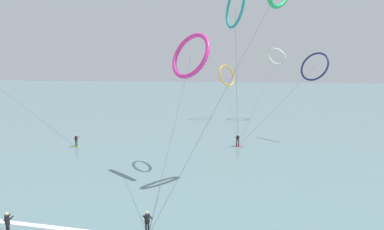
# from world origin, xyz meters

# --- Properties ---
(sea_water) EXTENTS (400.00, 200.00, 0.08)m
(sea_water) POSITION_xyz_m (0.00, 106.41, 0.04)
(sea_water) COLOR slate
(sea_water) RESTS_ON ground
(surfer_lime) EXTENTS (1.40, 0.69, 1.70)m
(surfer_lime) POSITION_xyz_m (-17.74, 32.20, 0.82)
(surfer_lime) COLOR #8CC62D
(surfer_lime) RESTS_ON ground
(surfer_cobalt) EXTENTS (1.40, 0.70, 1.70)m
(surfer_cobalt) POSITION_xyz_m (-9.80, 7.78, 0.82)
(surfer_cobalt) COLOR #2647B7
(surfer_cobalt) RESTS_ON ground
(surfer_charcoal) EXTENTS (1.40, 0.65, 1.70)m
(surfer_charcoal) POSITION_xyz_m (-0.93, 9.48, 0.82)
(surfer_charcoal) COLOR black
(surfer_charcoal) RESTS_ON ground
(surfer_crimson) EXTENTS (1.40, 0.58, 1.70)m
(surfer_crimson) POSITION_xyz_m (3.79, 36.12, 0.82)
(surfer_crimson) COLOR red
(surfer_crimson) RESTS_ON ground
(kite_teal) EXTENTS (2.74, 12.58, 19.22)m
(kite_teal) POSITION_xyz_m (3.70, 25.75, 16.98)
(kite_teal) COLOR teal
(kite_teal) RESTS_ON ground
(kite_magenta) EXTENTS (5.17, 15.01, 14.25)m
(kite_magenta) POSITION_xyz_m (-0.26, 22.10, 12.00)
(kite_magenta) COLOR #CC288E
(kite_magenta) RESTS_ON ground
(kite_navy) EXTENTS (12.82, 8.00, 12.94)m
(kite_navy) POSITION_xyz_m (14.27, 41.85, 10.85)
(kite_navy) COLOR navy
(kite_navy) RESTS_ON ground
(kite_amber) EXTENTS (5.28, 26.18, 11.10)m
(kite_amber) POSITION_xyz_m (0.44, 59.94, 8.90)
(kite_amber) COLOR orange
(kite_amber) RESTS_ON ground
(kite_ivory) EXTENTS (8.75, 27.29, 14.41)m
(kite_ivory) POSITION_xyz_m (10.13, 61.11, 12.59)
(kite_ivory) COLOR silver
(kite_ivory) RESTS_ON ground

